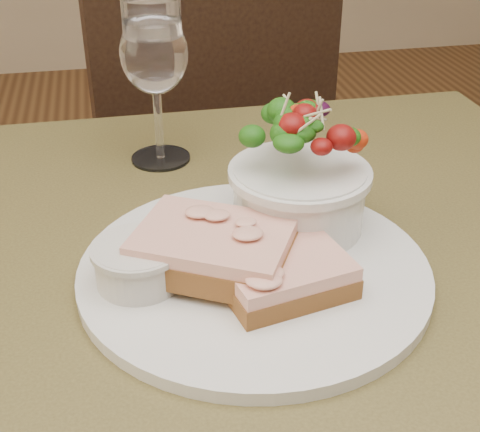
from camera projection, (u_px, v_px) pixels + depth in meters
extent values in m
cube|color=#433A1C|center=(258.00, 290.00, 0.61)|extent=(0.80, 0.80, 0.04)
cylinder|color=black|center=(404.00, 325.00, 1.14)|extent=(0.05, 0.05, 0.71)
cube|color=black|center=(191.00, 183.00, 1.40)|extent=(0.48, 0.48, 0.04)
cube|color=black|center=(220.00, 113.00, 1.13)|extent=(0.42, 0.11, 0.45)
cube|color=black|center=(194.00, 271.00, 1.51)|extent=(0.41, 0.41, 0.45)
cylinder|color=silver|center=(254.00, 270.00, 0.59)|extent=(0.31, 0.31, 0.01)
cube|color=#4D2B14|center=(285.00, 280.00, 0.55)|extent=(0.12, 0.10, 0.02)
cube|color=#FFF7C1|center=(285.00, 265.00, 0.54)|extent=(0.11, 0.09, 0.01)
cube|color=#4D2B14|center=(214.00, 254.00, 0.57)|extent=(0.16, 0.15, 0.02)
cube|color=#FFF7C1|center=(213.00, 237.00, 0.56)|extent=(0.16, 0.14, 0.01)
cylinder|color=beige|center=(138.00, 264.00, 0.56)|extent=(0.07, 0.07, 0.04)
cylinder|color=olive|center=(137.00, 249.00, 0.55)|extent=(0.06, 0.06, 0.01)
cylinder|color=silver|center=(299.00, 197.00, 0.63)|extent=(0.12, 0.12, 0.06)
ellipsoid|color=#113C0B|center=(301.00, 142.00, 0.60)|extent=(0.11, 0.11, 0.06)
ellipsoid|color=#113C0B|center=(173.00, 225.00, 0.63)|extent=(0.04, 0.04, 0.01)
sphere|color=maroon|center=(158.00, 227.00, 0.62)|extent=(0.02, 0.02, 0.02)
cylinder|color=white|center=(161.00, 158.00, 0.80)|extent=(0.07, 0.07, 0.00)
cylinder|color=white|center=(159.00, 121.00, 0.77)|extent=(0.01, 0.01, 0.09)
ellipsoid|color=white|center=(154.00, 54.00, 0.73)|extent=(0.08, 0.08, 0.09)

